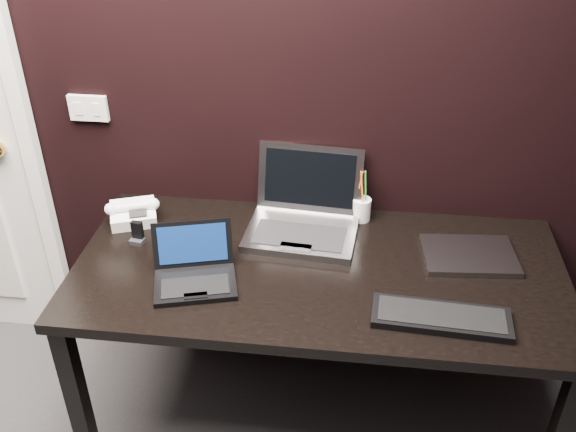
# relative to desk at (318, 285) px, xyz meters

# --- Properties ---
(wall_back) EXTENTS (4.00, 0.00, 4.00)m
(wall_back) POSITION_rel_desk_xyz_m (-0.30, 0.40, 0.64)
(wall_back) COLOR black
(wall_back) RESTS_ON ground
(wall_switch) EXTENTS (0.15, 0.02, 0.10)m
(wall_switch) POSITION_rel_desk_xyz_m (-0.92, 0.39, 0.46)
(wall_switch) COLOR silver
(wall_switch) RESTS_ON wall_back
(desk) EXTENTS (1.70, 0.80, 0.74)m
(desk) POSITION_rel_desk_xyz_m (0.00, 0.00, 0.00)
(desk) COLOR black
(desk) RESTS_ON ground
(netbook) EXTENTS (0.32, 0.30, 0.17)m
(netbook) POSITION_rel_desk_xyz_m (-0.41, -0.13, 0.11)
(netbook) COLOR black
(netbook) RESTS_ON desk
(silver_laptop) EXTENTS (0.43, 0.39, 0.28)m
(silver_laptop) POSITION_rel_desk_xyz_m (-0.08, 0.22, 0.13)
(silver_laptop) COLOR gray
(silver_laptop) RESTS_ON desk
(ext_keyboard) EXTENTS (0.43, 0.17, 0.03)m
(ext_keyboard) POSITION_rel_desk_xyz_m (0.40, -0.23, 0.09)
(ext_keyboard) COLOR black
(ext_keyboard) RESTS_ON desk
(closed_laptop) EXTENTS (0.34, 0.26, 0.02)m
(closed_laptop) POSITION_rel_desk_xyz_m (0.52, 0.12, 0.09)
(closed_laptop) COLOR gray
(closed_laptop) RESTS_ON desk
(desk_phone) EXTENTS (0.21, 0.20, 0.10)m
(desk_phone) POSITION_rel_desk_xyz_m (-0.73, 0.21, 0.11)
(desk_phone) COLOR white
(desk_phone) RESTS_ON desk
(mobile_phone) EXTENTS (0.05, 0.05, 0.08)m
(mobile_phone) POSITION_rel_desk_xyz_m (-0.67, 0.07, 0.11)
(mobile_phone) COLOR black
(mobile_phone) RESTS_ON desk
(pen_cup) EXTENTS (0.08, 0.08, 0.21)m
(pen_cup) POSITION_rel_desk_xyz_m (0.14, 0.33, 0.13)
(pen_cup) COLOR white
(pen_cup) RESTS_ON desk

